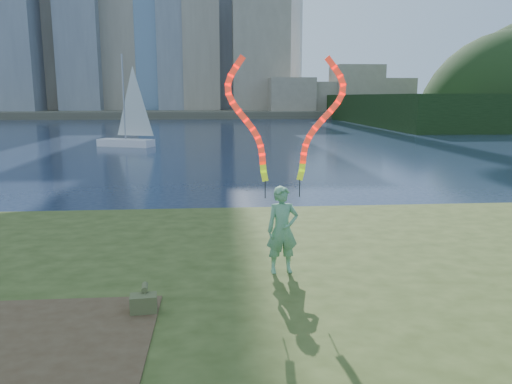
{
  "coord_description": "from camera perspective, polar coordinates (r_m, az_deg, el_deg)",
  "views": [
    {
      "loc": [
        0.21,
        -8.76,
        3.72
      ],
      "look_at": [
        1.02,
        1.0,
        1.84
      ],
      "focal_mm": 35.0,
      "sensor_mm": 36.0,
      "label": 1
    }
  ],
  "objects": [
    {
      "name": "ground",
      "position": [
        9.52,
        -5.76,
        -12.22
      ],
      "size": [
        320.0,
        320.0,
        0.0
      ],
      "primitive_type": "plane",
      "color": "#17233A",
      "rests_on": "ground"
    },
    {
      "name": "grassy_knoll",
      "position": [
        7.3,
        -6.12,
        -16.82
      ],
      "size": [
        20.0,
        18.0,
        0.8
      ],
      "color": "#334117",
      "rests_on": "ground"
    },
    {
      "name": "dirt_patch",
      "position": [
        6.73,
        -26.28,
        -16.0
      ],
      "size": [
        3.2,
        3.0,
        0.02
      ],
      "primitive_type": "cube",
      "color": "#47331E",
      "rests_on": "grassy_knoll"
    },
    {
      "name": "far_shore",
      "position": [
        103.81,
        -4.91,
        9.09
      ],
      "size": [
        320.0,
        40.0,
        1.2
      ],
      "primitive_type": "cube",
      "color": "#4E4939",
      "rests_on": "ground"
    },
    {
      "name": "woman_with_ribbons",
      "position": [
        8.23,
        3.07,
        0.5
      ],
      "size": [
        1.98,
        0.43,
        3.88
      ],
      "rotation": [
        0.0,
        0.0,
        0.11
      ],
      "color": "#15792D",
      "rests_on": "grassy_knoll"
    },
    {
      "name": "canvas_bag",
      "position": [
        7.17,
        -12.72,
        -12.24
      ],
      "size": [
        0.38,
        0.43,
        0.34
      ],
      "rotation": [
        0.0,
        0.0,
        0.1
      ],
      "color": "#4A512A",
      "rests_on": "grassy_knoll"
    },
    {
      "name": "sailboat",
      "position": [
        38.98,
        -14.42,
        6.77
      ],
      "size": [
        4.45,
        2.86,
        6.84
      ],
      "rotation": [
        0.0,
        0.0,
        -0.39
      ],
      "color": "white",
      "rests_on": "ground"
    }
  ]
}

